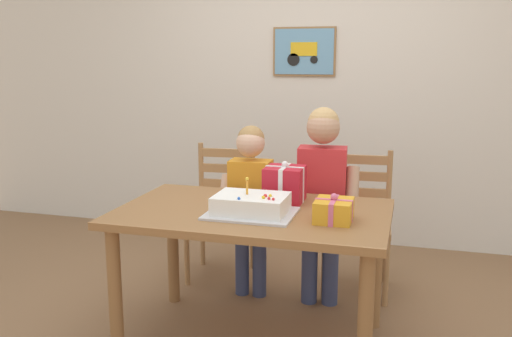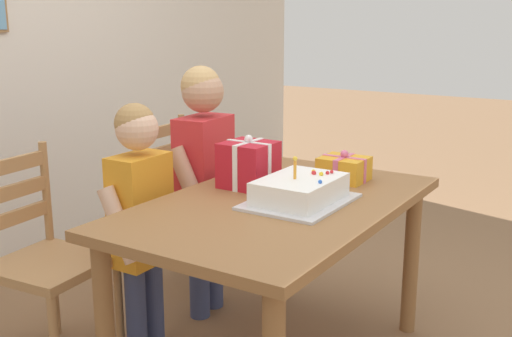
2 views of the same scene
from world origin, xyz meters
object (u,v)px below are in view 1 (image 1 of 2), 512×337
object	(u,v)px
child_younger	(251,194)
dining_table	(253,229)
gift_box_red_large	(334,210)
gift_box_beside_cake	(285,184)
child_older	(322,187)
chair_left	(222,211)
birthday_cake	(251,205)
chair_right	(358,221)

from	to	relation	value
child_younger	dining_table	bearing A→B (deg)	-72.51
gift_box_red_large	gift_box_beside_cake	bearing A→B (deg)	136.07
child_older	chair_left	bearing A→B (deg)	158.71
birthday_cake	chair_right	distance (m)	1.10
dining_table	gift_box_beside_cake	bearing A→B (deg)	61.42
chair_right	child_younger	size ratio (longest dim) A/B	0.83
child_older	child_younger	world-z (taller)	child_older
dining_table	gift_box_beside_cake	size ratio (longest dim) A/B	6.14
birthday_cake	chair_right	world-z (taller)	birthday_cake
dining_table	gift_box_red_large	size ratio (longest dim) A/B	6.84
chair_left	child_older	bearing A→B (deg)	-21.29
chair_right	gift_box_beside_cake	bearing A→B (deg)	-118.49
gift_box_red_large	chair_left	distance (m)	1.35
child_older	child_younger	bearing A→B (deg)	179.97
gift_box_beside_cake	chair_left	xyz separation A→B (m)	(-0.59, 0.64, -0.37)
gift_box_beside_cake	child_older	bearing A→B (deg)	66.86
birthday_cake	chair_right	size ratio (longest dim) A/B	0.48
gift_box_beside_cake	chair_right	distance (m)	0.82
dining_table	gift_box_red_large	xyz separation A→B (m)	(0.43, -0.08, 0.15)
gift_box_red_large	chair_right	world-z (taller)	chair_right
gift_box_beside_cake	child_younger	size ratio (longest dim) A/B	0.21
gift_box_red_large	chair_left	bearing A→B (deg)	133.85
gift_box_beside_cake	chair_left	size ratio (longest dim) A/B	0.25
dining_table	chair_left	distance (m)	1.00
child_older	dining_table	bearing A→B (deg)	-115.28
chair_left	chair_right	xyz separation A→B (m)	(0.94, 0.00, 0.00)
gift_box_red_large	gift_box_beside_cake	world-z (taller)	gift_box_beside_cake
gift_box_red_large	child_older	size ratio (longest dim) A/B	0.17
gift_box_red_large	child_younger	size ratio (longest dim) A/B	0.19
dining_table	gift_box_red_large	world-z (taller)	gift_box_red_large
chair_left	child_younger	world-z (taller)	child_younger
gift_box_beside_cake	chair_left	distance (m)	0.95
gift_box_beside_cake	child_younger	xyz separation A→B (m)	(-0.30, 0.35, -0.16)
birthday_cake	gift_box_beside_cake	size ratio (longest dim) A/B	1.92
gift_box_red_large	child_younger	distance (m)	0.90
chair_left	child_younger	distance (m)	0.46
gift_box_red_large	child_younger	xyz separation A→B (m)	(-0.61, 0.65, -0.12)
dining_table	child_younger	world-z (taller)	child_younger
child_older	birthday_cake	bearing A→B (deg)	-111.04
dining_table	child_older	distance (m)	0.64
birthday_cake	child_older	bearing A→B (deg)	68.96
dining_table	gift_box_beside_cake	world-z (taller)	gift_box_beside_cake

